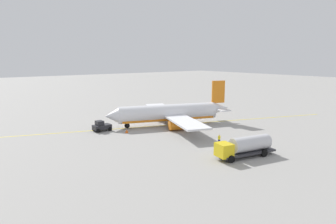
{
  "coord_description": "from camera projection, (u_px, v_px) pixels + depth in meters",
  "views": [
    {
      "loc": [
        39.73,
        52.28,
        15.02
      ],
      "look_at": [
        0.0,
        0.0,
        3.0
      ],
      "focal_mm": 32.07,
      "sensor_mm": 36.0,
      "label": 1
    }
  ],
  "objects": [
    {
      "name": "ground_plane",
      "position": [
        168.0,
        125.0,
        67.29
      ],
      "size": [
        400.0,
        400.0,
        0.0
      ],
      "primitive_type": "plane",
      "color": "#9E9B96"
    },
    {
      "name": "safety_cone_wingtip",
      "position": [
        127.0,
        131.0,
        60.36
      ],
      "size": [
        0.62,
        0.62,
        0.69
      ],
      "primitive_type": "cone",
      "color": "#F2590F",
      "rests_on": "ground"
    },
    {
      "name": "airplane",
      "position": [
        170.0,
        113.0,
        66.96
      ],
      "size": [
        28.46,
        30.5,
        9.69
      ],
      "color": "white",
      "rests_on": "ground"
    },
    {
      "name": "safety_cone_nose",
      "position": [
        98.0,
        125.0,
        66.37
      ],
      "size": [
        0.59,
        0.59,
        0.65
      ],
      "primitive_type": "cone",
      "color": "#F2590F",
      "rests_on": "ground"
    },
    {
      "name": "fuel_tanker",
      "position": [
        245.0,
        146.0,
        45.55
      ],
      "size": [
        10.35,
        4.41,
        3.15
      ],
      "color": "#2D2D33",
      "rests_on": "ground"
    },
    {
      "name": "taxi_line_marking",
      "position": [
        168.0,
        125.0,
        67.29
      ],
      "size": [
        79.39,
        27.82,
        0.01
      ],
      "primitive_type": "cube",
      "rotation": [
        0.0,
        0.0,
        -0.33
      ],
      "color": "yellow",
      "rests_on": "ground"
    },
    {
      "name": "pushback_tug",
      "position": [
        101.0,
        126.0,
        61.8
      ],
      "size": [
        3.61,
        2.31,
        2.2
      ],
      "color": "#232328",
      "rests_on": "ground"
    },
    {
      "name": "refueling_worker",
      "position": [
        219.0,
        139.0,
        52.56
      ],
      "size": [
        0.63,
        0.58,
        1.71
      ],
      "color": "navy",
      "rests_on": "ground"
    }
  ]
}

